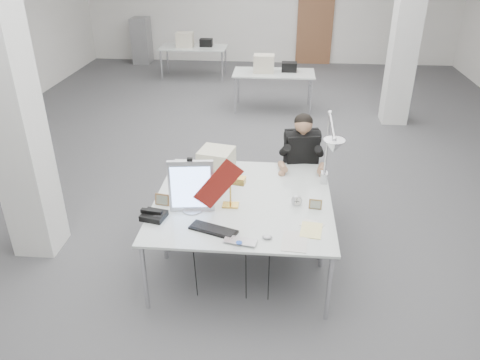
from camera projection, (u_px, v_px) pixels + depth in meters
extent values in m
cube|color=#49494B|center=(254.00, 175.00, 6.96)|extent=(10.00, 14.00, 0.02)
cube|color=white|center=(271.00, 1.00, 12.40)|extent=(10.00, 0.02, 3.20)
cube|color=white|center=(12.00, 113.00, 4.62)|extent=(0.45, 0.45, 3.20)
cube|color=white|center=(406.00, 35.00, 8.22)|extent=(0.45, 0.45, 3.20)
cube|color=brown|center=(315.00, 24.00, 12.50)|extent=(0.95, 0.08, 2.10)
cube|color=silver|center=(239.00, 224.00, 4.40)|extent=(1.80, 0.90, 0.02)
cube|color=silver|center=(246.00, 180.00, 5.20)|extent=(1.80, 0.90, 0.02)
cube|color=silver|center=(274.00, 73.00, 9.24)|extent=(1.60, 0.80, 0.02)
cube|color=silver|center=(193.00, 48.00, 11.34)|extent=(1.60, 0.80, 0.02)
cube|color=gray|center=(142.00, 40.00, 12.81)|extent=(0.45, 0.55, 1.20)
cube|color=#B6B7BB|center=(191.00, 186.00, 4.48)|extent=(0.44, 0.10, 0.54)
cube|color=maroon|center=(218.00, 184.00, 4.40)|extent=(0.48, 0.10, 0.52)
cube|color=black|center=(213.00, 230.00, 4.28)|extent=(0.47, 0.29, 0.02)
imported|color=#BCBCC1|center=(239.00, 244.00, 4.08)|extent=(0.32, 0.24, 0.02)
ellipsoid|color=#A3A3A7|center=(267.00, 237.00, 4.16)|extent=(0.10, 0.08, 0.04)
cube|color=black|center=(154.00, 216.00, 4.46)|extent=(0.26, 0.24, 0.05)
cube|color=#996D42|center=(162.00, 199.00, 4.67)|extent=(0.15, 0.06, 0.12)
cube|color=#9D7843|center=(315.00, 204.00, 4.61)|extent=(0.13, 0.04, 0.10)
cylinder|color=#BBBBC0|center=(297.00, 201.00, 4.67)|extent=(0.11, 0.05, 0.11)
cube|color=silver|center=(295.00, 241.00, 4.13)|extent=(0.25, 0.33, 0.01)
cube|color=#FFF198|center=(311.00, 230.00, 4.28)|extent=(0.23, 0.29, 0.01)
cube|color=white|center=(312.00, 225.00, 4.36)|extent=(0.24, 0.22, 0.01)
cube|color=beige|center=(217.00, 164.00, 5.16)|extent=(0.41, 0.40, 0.33)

